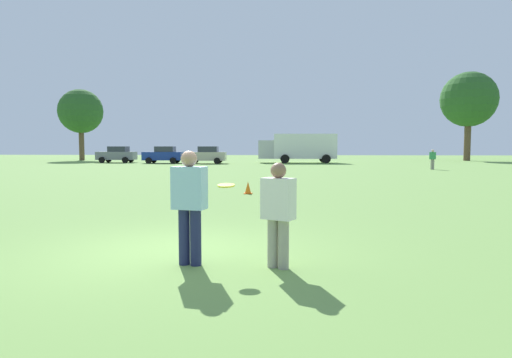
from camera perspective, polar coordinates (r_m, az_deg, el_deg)
The scene contains 12 objects.
ground_plane at distance 8.07m, azimuth -10.95°, elevation -8.99°, with size 168.98×168.98×0.00m, color #6B9347.
player_thrower at distance 6.87m, azimuth -8.56°, elevation -2.83°, with size 0.55×0.38×1.77m.
player_defender at distance 6.64m, azimuth 2.89°, elevation -3.94°, with size 0.54×0.46×1.59m.
frisbee at distance 6.92m, azimuth -3.87°, elevation -0.84°, with size 0.27×0.27×0.06m.
traffic_cone at distance 17.10m, azimuth -1.04°, elevation -1.15°, with size 0.32×0.32×0.48m.
parked_car_near_left at distance 52.05m, azimuth -17.47°, elevation 3.04°, with size 4.25×2.31×1.82m.
parked_car_mid_left at distance 48.87m, azimuth -11.83°, elevation 3.08°, with size 4.25×2.31×1.82m.
parked_car_center at distance 47.20m, azimuth -6.40°, elevation 3.11°, with size 4.25×2.31×1.82m.
box_truck at distance 49.18m, azimuth 5.57°, elevation 4.12°, with size 8.56×3.17×3.18m.
bystander_sideline_watcher at distance 37.73m, azimuth 21.79°, elevation 2.51°, with size 0.50×0.39×1.59m.
tree_west_oak at distance 62.38m, azimuth -21.65°, elevation 8.08°, with size 5.67×5.67×9.21m.
tree_west_maple at distance 62.53m, azimuth 25.73°, elevation 9.18°, with size 6.87×6.87×11.16m.
Camera 1 is at (2.03, -7.59, 1.84)m, focal length 31.05 mm.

